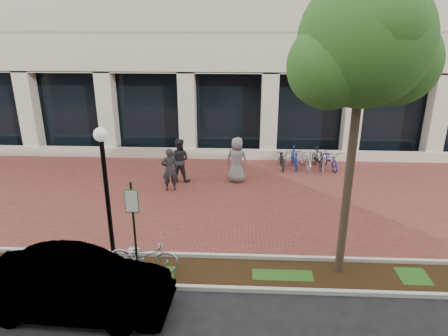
{
  "coord_description": "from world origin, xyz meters",
  "views": [
    {
      "loc": [
        0.79,
        -14.39,
        6.31
      ],
      "look_at": [
        0.09,
        -0.8,
        1.41
      ],
      "focal_mm": 32.0,
      "sensor_mm": 36.0,
      "label": 1
    }
  ],
  "objects_px": {
    "pedestrian_mid": "(179,160)",
    "pedestrian_left": "(170,170)",
    "locked_bicycle": "(144,255)",
    "bollard": "(323,166)",
    "street_tree": "(365,50)",
    "bike_rack_cluster": "(306,159)",
    "lamppost": "(107,191)",
    "sedan_near_curb": "(76,285)",
    "parking_sign": "(134,220)",
    "pedestrian_right": "(237,160)"
  },
  "relations": [
    {
      "from": "bike_rack_cluster",
      "to": "parking_sign",
      "type": "bearing_deg",
      "value": -128.6
    },
    {
      "from": "lamppost",
      "to": "locked_bicycle",
      "type": "xyz_separation_m",
      "value": [
        0.92,
        -0.26,
        -1.73
      ]
    },
    {
      "from": "lamppost",
      "to": "pedestrian_right",
      "type": "bearing_deg",
      "value": 63.15
    },
    {
      "from": "lamppost",
      "to": "bollard",
      "type": "bearing_deg",
      "value": 45.93
    },
    {
      "from": "locked_bicycle",
      "to": "sedan_near_curb",
      "type": "relative_size",
      "value": 0.44
    },
    {
      "from": "street_tree",
      "to": "lamppost",
      "type": "bearing_deg",
      "value": -179.44
    },
    {
      "from": "locked_bicycle",
      "to": "bollard",
      "type": "bearing_deg",
      "value": -36.09
    },
    {
      "from": "pedestrian_left",
      "to": "street_tree",
      "type": "bearing_deg",
      "value": 119.55
    },
    {
      "from": "pedestrian_left",
      "to": "lamppost",
      "type": "bearing_deg",
      "value": 66.49
    },
    {
      "from": "parking_sign",
      "to": "pedestrian_right",
      "type": "distance_m",
      "value": 7.51
    },
    {
      "from": "lamppost",
      "to": "bike_rack_cluster",
      "type": "distance_m",
      "value": 10.66
    },
    {
      "from": "pedestrian_right",
      "to": "bollard",
      "type": "distance_m",
      "value": 3.89
    },
    {
      "from": "bollard",
      "to": "street_tree",
      "type": "bearing_deg",
      "value": -96.45
    },
    {
      "from": "street_tree",
      "to": "pedestrian_right",
      "type": "bearing_deg",
      "value": 114.81
    },
    {
      "from": "bike_rack_cluster",
      "to": "sedan_near_curb",
      "type": "height_order",
      "value": "sedan_near_curb"
    },
    {
      "from": "street_tree",
      "to": "bollard",
      "type": "bearing_deg",
      "value": 83.55
    },
    {
      "from": "locked_bicycle",
      "to": "parking_sign",
      "type": "bearing_deg",
      "value": 168.46
    },
    {
      "from": "locked_bicycle",
      "to": "sedan_near_curb",
      "type": "xyz_separation_m",
      "value": [
        -1.15,
        -1.67,
        0.21
      ]
    },
    {
      "from": "pedestrian_mid",
      "to": "sedan_near_curb",
      "type": "xyz_separation_m",
      "value": [
        -1.07,
        -8.33,
        -0.22
      ]
    },
    {
      "from": "locked_bicycle",
      "to": "bike_rack_cluster",
      "type": "distance_m",
      "value": 10.2
    },
    {
      "from": "parking_sign",
      "to": "locked_bicycle",
      "type": "relative_size",
      "value": 1.43
    },
    {
      "from": "pedestrian_mid",
      "to": "pedestrian_right",
      "type": "bearing_deg",
      "value": -168.02
    },
    {
      "from": "pedestrian_mid",
      "to": "pedestrian_left",
      "type": "bearing_deg",
      "value": 88.77
    },
    {
      "from": "parking_sign",
      "to": "pedestrian_mid",
      "type": "distance_m",
      "value": 7.05
    },
    {
      "from": "bollard",
      "to": "bike_rack_cluster",
      "type": "relative_size",
      "value": 0.32
    },
    {
      "from": "locked_bicycle",
      "to": "bike_rack_cluster",
      "type": "bearing_deg",
      "value": -29.85
    },
    {
      "from": "street_tree",
      "to": "pedestrian_mid",
      "type": "height_order",
      "value": "street_tree"
    },
    {
      "from": "bike_rack_cluster",
      "to": "sedan_near_curb",
      "type": "xyz_separation_m",
      "value": [
        -6.69,
        -10.23,
        0.25
      ]
    },
    {
      "from": "pedestrian_mid",
      "to": "bike_rack_cluster",
      "type": "relative_size",
      "value": 0.63
    },
    {
      "from": "lamppost",
      "to": "bike_rack_cluster",
      "type": "relative_size",
      "value": 1.32
    },
    {
      "from": "pedestrian_left",
      "to": "pedestrian_mid",
      "type": "distance_m",
      "value": 1.05
    },
    {
      "from": "bike_rack_cluster",
      "to": "street_tree",
      "type": "bearing_deg",
      "value": -97.89
    },
    {
      "from": "sedan_near_curb",
      "to": "locked_bicycle",
      "type": "bearing_deg",
      "value": -31.74
    },
    {
      "from": "pedestrian_left",
      "to": "bollard",
      "type": "height_order",
      "value": "pedestrian_left"
    },
    {
      "from": "street_tree",
      "to": "locked_bicycle",
      "type": "relative_size",
      "value": 3.9
    },
    {
      "from": "lamppost",
      "to": "pedestrian_left",
      "type": "height_order",
      "value": "lamppost"
    },
    {
      "from": "locked_bicycle",
      "to": "pedestrian_left",
      "type": "xyz_separation_m",
      "value": [
        -0.3,
        5.64,
        0.38
      ]
    },
    {
      "from": "street_tree",
      "to": "pedestrian_mid",
      "type": "xyz_separation_m",
      "value": [
        -5.39,
        6.35,
        -4.83
      ]
    },
    {
      "from": "locked_bicycle",
      "to": "pedestrian_mid",
      "type": "bearing_deg",
      "value": 3.74
    },
    {
      "from": "lamppost",
      "to": "pedestrian_mid",
      "type": "relative_size",
      "value": 2.1
    },
    {
      "from": "pedestrian_left",
      "to": "sedan_near_curb",
      "type": "distance_m",
      "value": 7.36
    },
    {
      "from": "bollard",
      "to": "sedan_near_curb",
      "type": "distance_m",
      "value": 11.73
    },
    {
      "from": "pedestrian_right",
      "to": "bike_rack_cluster",
      "type": "xyz_separation_m",
      "value": [
        3.18,
        1.85,
        -0.5
      ]
    },
    {
      "from": "pedestrian_mid",
      "to": "parking_sign",
      "type": "bearing_deg",
      "value": 100.71
    },
    {
      "from": "sedan_near_curb",
      "to": "street_tree",
      "type": "bearing_deg",
      "value": -70.03
    },
    {
      "from": "bollard",
      "to": "sedan_near_curb",
      "type": "relative_size",
      "value": 0.22
    },
    {
      "from": "locked_bicycle",
      "to": "bike_rack_cluster",
      "type": "relative_size",
      "value": 0.64
    },
    {
      "from": "bollard",
      "to": "bike_rack_cluster",
      "type": "xyz_separation_m",
      "value": [
        -0.59,
        1.03,
        -0.02
      ]
    },
    {
      "from": "locked_bicycle",
      "to": "pedestrian_mid",
      "type": "xyz_separation_m",
      "value": [
        -0.08,
        6.67,
        0.43
      ]
    },
    {
      "from": "lamppost",
      "to": "bike_rack_cluster",
      "type": "bearing_deg",
      "value": 52.16
    }
  ]
}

